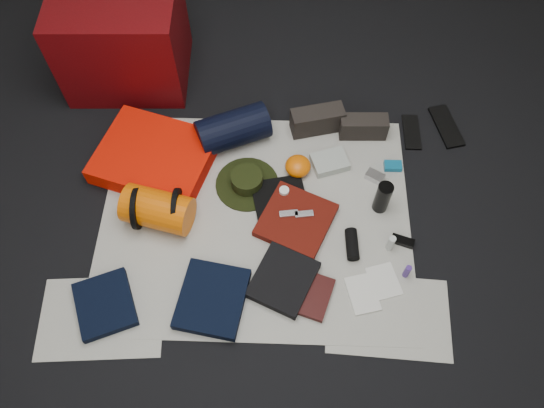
{
  "coord_description": "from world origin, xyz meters",
  "views": [
    {
      "loc": [
        0.13,
        -1.31,
        2.43
      ],
      "look_at": [
        0.09,
        0.03,
        0.1
      ],
      "focal_mm": 35.0,
      "sensor_mm": 36.0,
      "label": 1
    }
  ],
  "objects_px": {
    "sleeping_pad": "(155,157)",
    "stuff_sack": "(158,210)",
    "water_bottle": "(383,197)",
    "navy_duffel": "(233,129)",
    "compact_camera": "(375,176)",
    "paperback_book": "(315,296)",
    "red_cabinet": "(123,38)"
  },
  "relations": [
    {
      "from": "water_bottle",
      "to": "paperback_book",
      "type": "relative_size",
      "value": 0.91
    },
    {
      "from": "navy_duffel",
      "to": "water_bottle",
      "type": "distance_m",
      "value": 0.89
    },
    {
      "from": "red_cabinet",
      "to": "navy_duffel",
      "type": "distance_m",
      "value": 0.84
    },
    {
      "from": "red_cabinet",
      "to": "water_bottle",
      "type": "xyz_separation_m",
      "value": [
        1.45,
        -0.91,
        -0.18
      ]
    },
    {
      "from": "sleeping_pad",
      "to": "compact_camera",
      "type": "xyz_separation_m",
      "value": [
        1.2,
        -0.06,
        -0.03
      ]
    },
    {
      "from": "water_bottle",
      "to": "red_cabinet",
      "type": "bearing_deg",
      "value": 147.87
    },
    {
      "from": "stuff_sack",
      "to": "water_bottle",
      "type": "relative_size",
      "value": 1.71
    },
    {
      "from": "sleeping_pad",
      "to": "paperback_book",
      "type": "bearing_deg",
      "value": -40.97
    },
    {
      "from": "sleeping_pad",
      "to": "water_bottle",
      "type": "relative_size",
      "value": 2.97
    },
    {
      "from": "red_cabinet",
      "to": "compact_camera",
      "type": "bearing_deg",
      "value": -28.87
    },
    {
      "from": "compact_camera",
      "to": "water_bottle",
      "type": "bearing_deg",
      "value": -54.9
    },
    {
      "from": "stuff_sack",
      "to": "paperback_book",
      "type": "distance_m",
      "value": 0.89
    },
    {
      "from": "stuff_sack",
      "to": "water_bottle",
      "type": "bearing_deg",
      "value": 5.41
    },
    {
      "from": "sleeping_pad",
      "to": "navy_duffel",
      "type": "xyz_separation_m",
      "value": [
        0.42,
        0.17,
        0.05
      ]
    },
    {
      "from": "paperback_book",
      "to": "red_cabinet",
      "type": "bearing_deg",
      "value": 146.03
    },
    {
      "from": "water_bottle",
      "to": "navy_duffel",
      "type": "bearing_deg",
      "value": 152.63
    },
    {
      "from": "red_cabinet",
      "to": "stuff_sack",
      "type": "bearing_deg",
      "value": -74.86
    },
    {
      "from": "red_cabinet",
      "to": "paperback_book",
      "type": "bearing_deg",
      "value": -53.97
    },
    {
      "from": "red_cabinet",
      "to": "compact_camera",
      "type": "xyz_separation_m",
      "value": [
        1.43,
        -0.73,
        -0.26
      ]
    },
    {
      "from": "stuff_sack",
      "to": "navy_duffel",
      "type": "distance_m",
      "value": 0.62
    },
    {
      "from": "compact_camera",
      "to": "sleeping_pad",
      "type": "bearing_deg",
      "value": -152.81
    },
    {
      "from": "sleeping_pad",
      "to": "paperback_book",
      "type": "distance_m",
      "value": 1.15
    },
    {
      "from": "navy_duffel",
      "to": "paperback_book",
      "type": "bearing_deg",
      "value": -87.92
    },
    {
      "from": "navy_duffel",
      "to": "paperback_book",
      "type": "relative_size",
      "value": 1.78
    },
    {
      "from": "red_cabinet",
      "to": "sleeping_pad",
      "type": "xyz_separation_m",
      "value": [
        0.24,
        -0.67,
        -0.22
      ]
    },
    {
      "from": "red_cabinet",
      "to": "stuff_sack",
      "type": "relative_size",
      "value": 2.0
    },
    {
      "from": "stuff_sack",
      "to": "water_bottle",
      "type": "height_order",
      "value": "stuff_sack"
    },
    {
      "from": "sleeping_pad",
      "to": "water_bottle",
      "type": "bearing_deg",
      "value": -11.32
    },
    {
      "from": "water_bottle",
      "to": "paperback_book",
      "type": "height_order",
      "value": "water_bottle"
    },
    {
      "from": "sleeping_pad",
      "to": "stuff_sack",
      "type": "height_order",
      "value": "stuff_sack"
    },
    {
      "from": "water_bottle",
      "to": "paperback_book",
      "type": "distance_m",
      "value": 0.62
    },
    {
      "from": "stuff_sack",
      "to": "water_bottle",
      "type": "distance_m",
      "value": 1.14
    }
  ]
}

